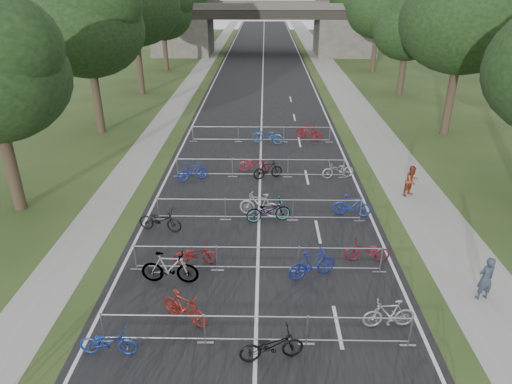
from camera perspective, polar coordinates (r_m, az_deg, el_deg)
road at (r=54.30m, az=0.86°, el=14.54°), size 11.00×140.00×0.01m
sidewalk_right at (r=54.86m, az=9.52°, el=14.32°), size 3.00×140.00×0.01m
sidewalk_left at (r=54.85m, az=-7.26°, el=14.46°), size 2.00×140.00×0.01m
lane_markings at (r=54.31m, az=0.86°, el=14.53°), size 0.12×140.00×0.00m
overpass_bridge at (r=68.67m, az=0.95°, el=19.76°), size 31.00×8.00×7.05m
tree_left_1 at (r=33.48m, az=-20.36°, el=19.02°), size 7.56×7.56×11.53m
tree_right_1 at (r=33.91m, az=24.93°, el=19.39°), size 8.18×8.18×12.47m
tree_left_2 at (r=44.86m, az=-15.03°, el=21.95°), size 8.40×8.40×12.81m
tree_right_2 at (r=45.36m, az=18.61°, el=18.79°), size 6.16×6.16×9.39m
tree_left_3 at (r=56.60m, az=-11.55°, el=21.13°), size 6.72×6.72×10.25m
tree_right_3 at (r=56.86m, az=15.24°, el=21.25°), size 7.17×7.17×10.93m
tree_left_4 at (r=68.34m, az=-9.44°, el=22.60°), size 7.56×7.56×11.53m
tree_right_5 at (r=80.44m, az=11.10°, el=21.86°), size 6.16×6.16×9.39m
barrier_row_2 at (r=14.23m, az=-0.03°, el=-16.86°), size 9.70×0.08×1.10m
barrier_row_3 at (r=17.24m, az=0.21°, el=-8.36°), size 9.70×0.08×1.10m
barrier_row_4 at (r=20.69m, az=0.38°, el=-2.22°), size 9.70×0.08×1.10m
barrier_row_5 at (r=25.23m, az=0.52°, el=3.02°), size 9.70×0.08×1.10m
barrier_row_6 at (r=30.87m, az=0.64°, el=7.23°), size 9.70×0.08×1.10m
bike_8 at (r=14.65m, az=-17.98°, el=-17.40°), size 1.73×0.63×0.90m
bike_9 at (r=15.17m, az=-8.95°, el=-14.09°), size 1.83×1.42×1.10m
bike_10 at (r=13.84m, az=1.95°, el=-18.65°), size 1.99×1.03×0.99m
bike_11 at (r=15.41m, az=16.28°, el=-14.43°), size 1.71×0.61×1.01m
bike_12 at (r=16.90m, az=-10.74°, el=-9.31°), size 2.12×0.70×1.26m
bike_13 at (r=17.83m, az=-7.57°, el=-7.75°), size 1.72×0.70×0.88m
bike_14 at (r=17.04m, az=7.02°, el=-8.91°), size 1.97×1.21×1.15m
bike_15 at (r=18.37m, az=13.74°, el=-7.19°), size 1.77×0.68×0.91m
bike_16 at (r=20.31m, az=-11.90°, el=-3.48°), size 2.05×1.06×1.03m
bike_17 at (r=21.03m, az=0.47°, el=-1.63°), size 2.01×0.99×1.17m
bike_18 at (r=20.64m, az=1.55°, el=-2.36°), size 2.12×1.09×1.06m
bike_19 at (r=21.55m, az=11.91°, el=-1.68°), size 1.81×0.80×1.05m
bike_20 at (r=25.04m, az=-7.98°, el=2.53°), size 1.79×1.17×1.05m
bike_21 at (r=26.02m, az=-0.25°, el=3.53°), size 1.79×0.72×0.92m
bike_22 at (r=25.09m, az=1.49°, el=2.79°), size 1.75×1.04×1.02m
bike_23 at (r=25.55m, az=10.22°, el=2.72°), size 1.90×1.00×0.95m
bike_26 at (r=30.53m, az=1.46°, el=7.05°), size 2.25×1.28×1.12m
bike_27 at (r=31.51m, az=6.68°, el=7.50°), size 1.96×1.35×1.15m
pedestrian_a at (r=17.58m, az=26.77°, el=-9.65°), size 0.67×0.52×1.65m
pedestrian_b at (r=24.28m, az=18.88°, el=1.30°), size 0.97×0.92×1.58m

